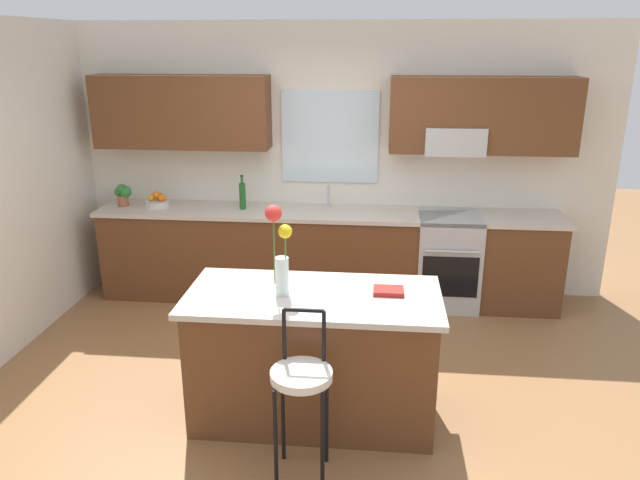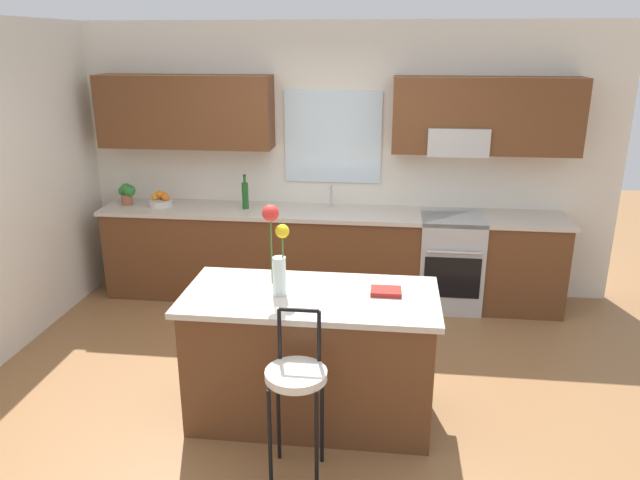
# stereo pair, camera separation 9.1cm
# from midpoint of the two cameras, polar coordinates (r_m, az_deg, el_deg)

# --- Properties ---
(ground_plane) EXTENTS (14.00, 14.00, 0.00)m
(ground_plane) POSITION_cam_midpoint_polar(r_m,az_deg,el_deg) (4.73, -0.77, -13.68)
(ground_plane) COLOR olive
(back_wall_assembly) EXTENTS (5.60, 0.50, 2.70)m
(back_wall_assembly) POSITION_cam_midpoint_polar(r_m,az_deg,el_deg) (6.07, 1.87, 8.81)
(back_wall_assembly) COLOR silver
(back_wall_assembly) RESTS_ON ground
(counter_run) EXTENTS (4.56, 0.64, 0.92)m
(counter_run) POSITION_cam_midpoint_polar(r_m,az_deg,el_deg) (6.06, 1.32, -1.41)
(counter_run) COLOR brown
(counter_run) RESTS_ON ground
(sink_faucet) EXTENTS (0.02, 0.13, 0.23)m
(sink_faucet) POSITION_cam_midpoint_polar(r_m,az_deg,el_deg) (6.02, 1.53, 4.38)
(sink_faucet) COLOR #B7BABC
(sink_faucet) RESTS_ON counter_run
(oven_range) EXTENTS (0.60, 0.64, 0.92)m
(oven_range) POSITION_cam_midpoint_polar(r_m,az_deg,el_deg) (6.05, 12.59, -1.96)
(oven_range) COLOR #B7BABC
(oven_range) RESTS_ON ground
(kitchen_island) EXTENTS (1.69, 0.82, 0.92)m
(kitchen_island) POSITION_cam_midpoint_polar(r_m,az_deg,el_deg) (4.19, -0.24, -10.87)
(kitchen_island) COLOR brown
(kitchen_island) RESTS_ON ground
(bar_stool_near) EXTENTS (0.36, 0.36, 1.04)m
(bar_stool_near) POSITION_cam_midpoint_polar(r_m,az_deg,el_deg) (3.58, -1.50, -13.25)
(bar_stool_near) COLOR black
(bar_stool_near) RESTS_ON ground
(flower_vase) EXTENTS (0.17, 0.11, 0.61)m
(flower_vase) POSITION_cam_midpoint_polar(r_m,az_deg,el_deg) (3.87, -3.40, -0.90)
(flower_vase) COLOR silver
(flower_vase) RESTS_ON kitchen_island
(cookbook) EXTENTS (0.20, 0.15, 0.03)m
(cookbook) POSITION_cam_midpoint_polar(r_m,az_deg,el_deg) (4.02, 6.90, -4.85)
(cookbook) COLOR maroon
(cookbook) RESTS_ON kitchen_island
(fruit_bowl_oranges) EXTENTS (0.24, 0.24, 0.16)m
(fruit_bowl_oranges) POSITION_cam_midpoint_polar(r_m,az_deg,el_deg) (6.30, -14.41, 3.61)
(fruit_bowl_oranges) COLOR silver
(fruit_bowl_oranges) RESTS_ON counter_run
(bottle_olive_oil) EXTENTS (0.06, 0.06, 0.34)m
(bottle_olive_oil) POSITION_cam_midpoint_polar(r_m,az_deg,el_deg) (6.02, -6.65, 4.25)
(bottle_olive_oil) COLOR #1E5923
(bottle_olive_oil) RESTS_ON counter_run
(potted_plant_small) EXTENTS (0.19, 0.13, 0.22)m
(potted_plant_small) POSITION_cam_midpoint_polar(r_m,az_deg,el_deg) (6.41, -17.39, 4.29)
(potted_plant_small) COLOR #9E5B3D
(potted_plant_small) RESTS_ON counter_run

